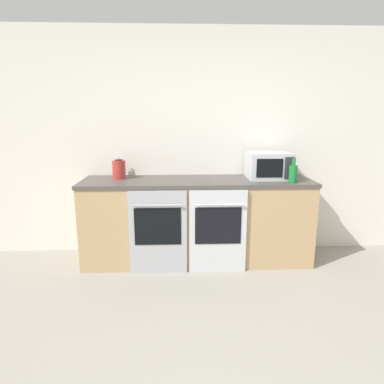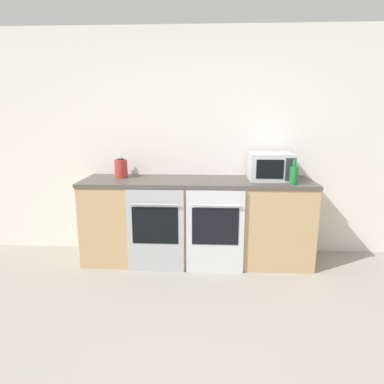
# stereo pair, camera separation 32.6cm
# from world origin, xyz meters

# --- Properties ---
(wall_back) EXTENTS (10.00, 0.06, 2.60)m
(wall_back) POSITION_xyz_m (0.00, 2.28, 1.30)
(wall_back) COLOR silver
(wall_back) RESTS_ON ground_plane
(counter_back) EXTENTS (2.53, 0.67, 0.94)m
(counter_back) POSITION_xyz_m (0.00, 1.93, 0.47)
(counter_back) COLOR tan
(counter_back) RESTS_ON ground_plane
(oven_left) EXTENTS (0.60, 0.06, 0.89)m
(oven_left) POSITION_xyz_m (-0.42, 1.59, 0.45)
(oven_left) COLOR #A8AAAF
(oven_left) RESTS_ON ground_plane
(oven_right) EXTENTS (0.60, 0.06, 0.89)m
(oven_right) POSITION_xyz_m (0.20, 1.59, 0.45)
(oven_right) COLOR silver
(oven_right) RESTS_ON ground_plane
(microwave) EXTENTS (0.47, 0.40, 0.29)m
(microwave) POSITION_xyz_m (0.80, 1.98, 1.08)
(microwave) COLOR #B7BABF
(microwave) RESTS_ON counter_back
(bottle_green) EXTENTS (0.09, 0.09, 0.25)m
(bottle_green) POSITION_xyz_m (0.99, 1.71, 1.04)
(bottle_green) COLOR #19722D
(bottle_green) RESTS_ON counter_back
(bottle_clear) EXTENTS (0.06, 0.06, 0.23)m
(bottle_clear) POSITION_xyz_m (-0.89, 2.16, 1.03)
(bottle_clear) COLOR silver
(bottle_clear) RESTS_ON counter_back
(kettle) EXTENTS (0.15, 0.15, 0.22)m
(kettle) POSITION_xyz_m (-0.86, 2.02, 1.04)
(kettle) COLOR #B2332D
(kettle) RESTS_ON counter_back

